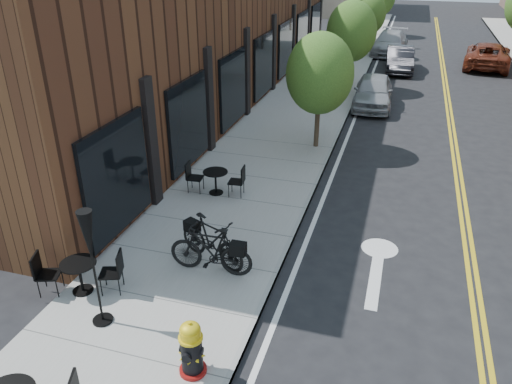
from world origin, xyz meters
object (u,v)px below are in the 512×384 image
(fire_hydrant, at_px, (191,349))
(parked_car_c, at_px, (390,43))
(bicycle_left, at_px, (211,250))
(bistro_set_b, at_px, (80,273))
(parked_car_far, at_px, (488,55))
(parked_car_b, at_px, (400,59))
(bistro_set_c, at_px, (216,179))
(bicycle_right, at_px, (212,240))
(patio_umbrella, at_px, (90,245))
(parked_car_a, at_px, (373,91))

(fire_hydrant, height_order, parked_car_c, parked_car_c)
(bicycle_left, height_order, bistro_set_b, bicycle_left)
(parked_car_c, relative_size, parked_car_far, 0.95)
(bicycle_left, height_order, parked_car_far, parked_car_far)
(fire_hydrant, relative_size, parked_car_b, 0.26)
(bistro_set_c, bearing_deg, parked_car_far, 60.70)
(bicycle_left, height_order, bicycle_right, bicycle_right)
(patio_umbrella, bearing_deg, bistro_set_b, 142.93)
(bistro_set_b, bearing_deg, parked_car_c, 61.43)
(parked_car_b, height_order, parked_car_c, parked_car_c)
(fire_hydrant, distance_m, bistro_set_b, 3.23)
(parked_car_c, bearing_deg, patio_umbrella, -93.14)
(patio_umbrella, bearing_deg, fire_hydrant, -17.02)
(patio_umbrella, xyz_separation_m, parked_car_b, (4.33, 22.60, -1.14))
(bistro_set_b, distance_m, parked_car_c, 26.99)
(parked_car_c, xyz_separation_m, parked_car_far, (5.50, -2.35, 0.01))
(bistro_set_b, relative_size, patio_umbrella, 0.72)
(bistro_set_b, bearing_deg, patio_umbrella, -56.26)
(parked_car_far, bearing_deg, bicycle_right, 77.98)
(bicycle_right, bearing_deg, parked_car_c, 17.95)
(parked_car_a, bearing_deg, parked_car_far, 57.68)
(bicycle_left, bearing_deg, parked_car_far, 159.96)
(parked_car_a, bearing_deg, bicycle_left, -101.30)
(fire_hydrant, bearing_deg, bicycle_left, 97.99)
(parked_car_c, bearing_deg, bicycle_right, -90.99)
(bistro_set_c, bearing_deg, parked_car_a, 66.46)
(fire_hydrant, height_order, bistro_set_c, fire_hydrant)
(bicycle_left, relative_size, bistro_set_c, 1.13)
(bicycle_left, height_order, bistro_set_c, bicycle_left)
(parked_car_a, relative_size, parked_car_c, 0.84)
(bistro_set_c, distance_m, parked_car_b, 17.58)
(patio_umbrella, bearing_deg, bistro_set_c, 88.66)
(bistro_set_c, bearing_deg, parked_car_b, 71.51)
(bicycle_left, bearing_deg, bicycle_right, -163.74)
(fire_hydrant, distance_m, parked_car_b, 23.34)
(fire_hydrant, relative_size, parked_car_far, 0.21)
(bistro_set_c, bearing_deg, parked_car_c, 76.45)
(bistro_set_c, xyz_separation_m, parked_car_a, (3.40, 9.94, 0.12))
(parked_car_a, xyz_separation_m, parked_car_far, (5.50, 9.46, 0.02))
(parked_car_far, bearing_deg, bistro_set_c, 72.37)
(bistro_set_b, xyz_separation_m, patio_umbrella, (0.87, -0.66, 1.22))
(bistro_set_b, xyz_separation_m, parked_car_a, (4.40, 14.81, 0.11))
(bistro_set_c, relative_size, patio_umbrella, 0.69)
(patio_umbrella, height_order, parked_car_c, patio_umbrella)
(bicycle_right, xyz_separation_m, parked_car_c, (2.28, 24.90, 0.02))
(bicycle_right, height_order, patio_umbrella, patio_umbrella)
(bistro_set_c, bearing_deg, bicycle_right, -75.02)
(fire_hydrant, bearing_deg, bistro_set_c, 100.48)
(parked_car_b, distance_m, parked_car_c, 4.75)
(bistro_set_b, height_order, parked_car_a, parked_car_a)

